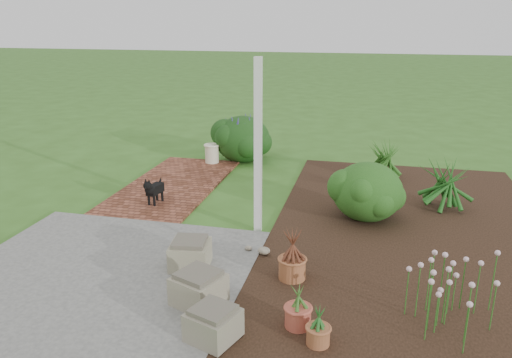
% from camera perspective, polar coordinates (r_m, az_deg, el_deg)
% --- Properties ---
extents(ground, '(80.00, 80.00, 0.00)m').
position_cam_1_polar(ground, '(7.35, -2.25, -6.02)').
color(ground, '#36611E').
rests_on(ground, ground).
extents(concrete_patio, '(3.50, 3.50, 0.04)m').
position_cam_1_polar(concrete_patio, '(6.36, -17.75, -10.76)').
color(concrete_patio, '#5A5A58').
rests_on(concrete_patio, ground).
extents(brick_path, '(1.60, 3.50, 0.04)m').
position_cam_1_polar(brick_path, '(9.42, -9.40, -0.66)').
color(brick_path, '#592D1C').
rests_on(brick_path, ground).
extents(garden_bed, '(4.00, 7.00, 0.03)m').
position_cam_1_polar(garden_bed, '(7.60, 17.40, -5.92)').
color(garden_bed, black).
rests_on(garden_bed, ground).
extents(veranda_post, '(0.10, 0.10, 2.50)m').
position_cam_1_polar(veranda_post, '(6.96, 0.23, 3.51)').
color(veranda_post, white).
rests_on(veranda_post, ground).
extents(stone_trough_near, '(0.55, 0.55, 0.29)m').
position_cam_1_polar(stone_trough_near, '(4.99, -4.90, -16.30)').
color(stone_trough_near, '#756F5A').
rests_on(stone_trough_near, concrete_patio).
extents(stone_trough_mid, '(0.62, 0.62, 0.32)m').
position_cam_1_polar(stone_trough_mid, '(5.53, -6.57, -12.44)').
color(stone_trough_mid, '#726A55').
rests_on(stone_trough_mid, concrete_patio).
extents(stone_trough_far, '(0.53, 0.53, 0.31)m').
position_cam_1_polar(stone_trough_far, '(6.28, -7.52, -8.59)').
color(stone_trough_far, gray).
rests_on(stone_trough_far, concrete_patio).
extents(black_dog, '(0.20, 0.51, 0.44)m').
position_cam_1_polar(black_dog, '(8.38, -11.63, -1.12)').
color(black_dog, black).
rests_on(black_dog, brick_path).
extents(cream_ceramic_urn, '(0.38, 0.38, 0.39)m').
position_cam_1_polar(cream_ceramic_urn, '(10.66, -5.06, 2.91)').
color(cream_ceramic_urn, '#EDE6C3').
rests_on(cream_ceramic_urn, brick_path).
extents(evergreen_shrub, '(1.24, 1.24, 0.91)m').
position_cam_1_polar(evergreen_shrub, '(7.79, 12.63, -1.24)').
color(evergreen_shrub, '#0A380E').
rests_on(evergreen_shrub, garden_bed).
extents(agapanthus_clump_back, '(1.29, 1.29, 0.95)m').
position_cam_1_polar(agapanthus_clump_back, '(8.54, 20.77, -0.15)').
color(agapanthus_clump_back, '#0C3914').
rests_on(agapanthus_clump_back, garden_bed).
extents(agapanthus_clump_front, '(1.18, 1.18, 0.84)m').
position_cam_1_polar(agapanthus_clump_front, '(9.86, 14.47, 2.45)').
color(agapanthus_clump_front, '#133E0C').
rests_on(agapanthus_clump_front, garden_bed).
extents(pink_flower_patch, '(1.11, 1.11, 0.67)m').
position_cam_1_polar(pink_flower_patch, '(5.44, 21.83, -12.25)').
color(pink_flower_patch, '#113D0F').
rests_on(pink_flower_patch, garden_bed).
extents(terracotta_pot_bronze, '(0.40, 0.40, 0.26)m').
position_cam_1_polar(terracotta_pot_bronze, '(6.01, 4.16, -10.14)').
color(terracotta_pot_bronze, '#9D5B35').
rests_on(terracotta_pot_bronze, garden_bed).
extents(terracotta_pot_small_left, '(0.27, 0.27, 0.19)m').
position_cam_1_polar(terracotta_pot_small_left, '(4.98, 7.11, -17.32)').
color(terracotta_pot_small_left, '#995633').
rests_on(terracotta_pot_small_left, garden_bed).
extents(terracotta_pot_small_right, '(0.28, 0.28, 0.22)m').
position_cam_1_polar(terracotta_pot_small_right, '(5.18, 4.81, -15.41)').
color(terracotta_pot_small_right, '#B7513E').
rests_on(terracotta_pot_small_right, garden_bed).
extents(purple_flowering_bush, '(1.52, 1.52, 1.01)m').
position_cam_1_polar(purple_flowering_bush, '(10.85, -1.55, 4.73)').
color(purple_flowering_bush, black).
rests_on(purple_flowering_bush, ground).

